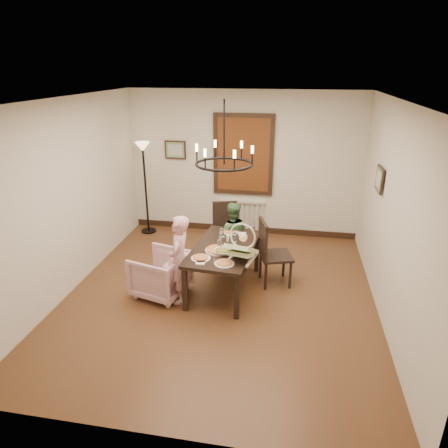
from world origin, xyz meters
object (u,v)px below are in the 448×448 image
(chair_far, at_px, (226,231))
(floor_lamp, at_px, (146,190))
(baby_bouncer, at_px, (242,248))
(chair_right, at_px, (276,252))
(drinking_glass, at_px, (220,244))
(elderly_woman, at_px, (180,267))
(armchair, at_px, (160,274))
(dining_table, at_px, (224,252))
(seated_man, at_px, (232,241))

(chair_far, distance_m, floor_lamp, 2.01)
(chair_far, xyz_separation_m, baby_bouncer, (0.47, -1.46, 0.40))
(chair_right, relative_size, drinking_glass, 7.59)
(chair_right, xyz_separation_m, floor_lamp, (-2.68, 1.64, 0.37))
(elderly_woman, height_order, baby_bouncer, elderly_woman)
(chair_right, bearing_deg, elderly_woman, 101.92)
(baby_bouncer, relative_size, drinking_glass, 3.88)
(armchair, height_order, drinking_glass, drinking_glass)
(chair_far, distance_m, armchair, 1.59)
(dining_table, distance_m, drinking_glass, 0.17)
(dining_table, xyz_separation_m, seated_man, (0.00, 0.72, -0.15))
(baby_bouncer, xyz_separation_m, floor_lamp, (-2.24, 2.32, 0.01))
(chair_far, relative_size, elderly_woman, 0.91)
(seated_man, relative_size, floor_lamp, 0.53)
(dining_table, height_order, chair_far, chair_far)
(chair_right, distance_m, floor_lamp, 3.16)
(armchair, xyz_separation_m, baby_bouncer, (1.21, -0.06, 0.56))
(chair_far, xyz_separation_m, armchair, (-0.74, -1.40, -0.16))
(dining_table, distance_m, elderly_woman, 0.71)
(elderly_woman, distance_m, floor_lamp, 2.76)
(floor_lamp, bearing_deg, dining_table, -45.41)
(elderly_woman, bearing_deg, drinking_glass, 124.00)
(drinking_glass, xyz_separation_m, floor_lamp, (-1.87, 2.01, 0.12))
(chair_far, relative_size, chair_right, 0.93)
(chair_far, xyz_separation_m, seated_man, (0.17, -0.37, -0.01))
(seated_man, height_order, drinking_glass, seated_man)
(chair_far, bearing_deg, elderly_woman, -121.13)
(chair_far, distance_m, drinking_glass, 1.19)
(dining_table, height_order, seated_man, seated_man)
(elderly_woman, relative_size, floor_lamp, 0.60)
(drinking_glass, distance_m, floor_lamp, 2.75)
(chair_right, distance_m, seated_man, 0.85)
(drinking_glass, bearing_deg, chair_right, 24.84)
(dining_table, xyz_separation_m, baby_bouncer, (0.31, -0.36, 0.26))
(baby_bouncer, height_order, floor_lamp, floor_lamp)
(dining_table, distance_m, chair_far, 1.11)
(dining_table, height_order, baby_bouncer, baby_bouncer)
(seated_man, xyz_separation_m, floor_lamp, (-1.93, 1.23, 0.42))
(chair_far, height_order, chair_right, chair_right)
(chair_right, xyz_separation_m, elderly_woman, (-1.32, -0.73, 0.01))
(elderly_woman, height_order, drinking_glass, elderly_woman)
(chair_right, bearing_deg, drinking_glass, 97.65)
(elderly_woman, bearing_deg, baby_bouncer, 92.38)
(chair_right, bearing_deg, armchair, 93.44)
(baby_bouncer, bearing_deg, chair_far, 120.29)
(dining_table, bearing_deg, elderly_woman, -138.36)
(armchair, xyz_separation_m, elderly_woman, (0.33, -0.11, 0.21))
(dining_table, bearing_deg, armchair, -155.94)
(armchair, height_order, elderly_woman, elderly_woman)
(chair_right, height_order, floor_lamp, floor_lamp)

